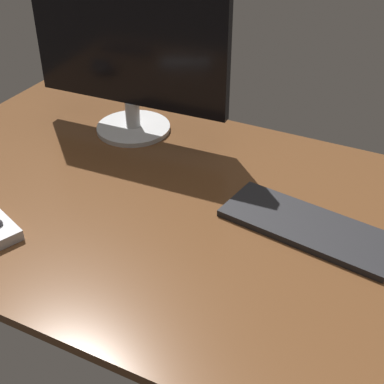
% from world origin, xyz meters
% --- Properties ---
extents(desk, '(1.40, 0.84, 0.02)m').
position_xyz_m(desk, '(0.00, 0.00, 0.01)').
color(desk, brown).
rests_on(desk, ground).
extents(monitor, '(0.53, 0.20, 0.43)m').
position_xyz_m(monitor, '(-0.26, 0.25, 0.25)').
color(monitor, silver).
rests_on(monitor, desk).
extents(keyboard, '(0.37, 0.19, 0.01)m').
position_xyz_m(keyboard, '(0.28, 0.04, 0.03)').
color(keyboard, black).
rests_on(keyboard, desk).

